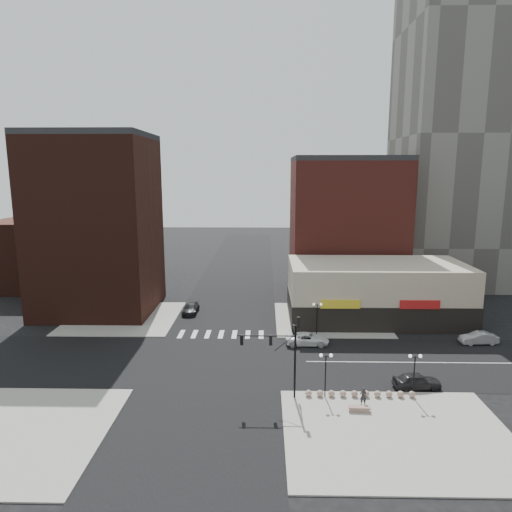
{
  "coord_description": "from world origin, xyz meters",
  "views": [
    {
      "loc": [
        5.48,
        -46.85,
        20.48
      ],
      "look_at": [
        4.43,
        3.84,
        11.0
      ],
      "focal_mm": 32.0,
      "sensor_mm": 36.0,
      "label": 1
    }
  ],
  "objects": [
    {
      "name": "tower_near",
      "position": [
        40.0,
        38.0,
        45.0
      ],
      "size": [
        20.0,
        20.0,
        90.0
      ],
      "primitive_type": "cube",
      "color": "#47443F",
      "rests_on": "ground"
    },
    {
      "name": "sidewalk_ne",
      "position": [
        14.5,
        14.5,
        0.06
      ],
      "size": [
        15.0,
        15.0,
        0.12
      ],
      "primitive_type": "cube",
      "color": "gray",
      "rests_on": "ground"
    },
    {
      "name": "pedestrian",
      "position": [
        14.16,
        -9.49,
        0.95
      ],
      "size": [
        0.62,
        0.41,
        1.66
      ],
      "primitive_type": "imported",
      "rotation": [
        0.0,
        0.0,
        3.12
      ],
      "color": "#252328",
      "rests_on": "sidewalk_se"
    },
    {
      "name": "white_suv",
      "position": [
        10.55,
        5.0,
        0.72
      ],
      "size": [
        5.2,
        2.48,
        1.43
      ],
      "primitive_type": "imported",
      "rotation": [
        0.0,
        0.0,
        1.59
      ],
      "color": "white",
      "rests_on": "ground"
    },
    {
      "name": "building_ne_midrise",
      "position": [
        19.0,
        29.5,
        11.0
      ],
      "size": [
        18.0,
        15.0,
        22.0
      ],
      "primitive_type": "cube",
      "color": "maroon",
      "rests_on": "ground"
    },
    {
      "name": "silver_sedan",
      "position": [
        31.17,
        5.68,
        0.72
      ],
      "size": [
        4.45,
        1.77,
        1.44
      ],
      "primitive_type": "imported",
      "rotation": [
        0.0,
        0.0,
        -1.51
      ],
      "color": "#A6A6AB",
      "rests_on": "ground"
    },
    {
      "name": "dark_sedan_east",
      "position": [
        20.0,
        -6.0,
        0.76
      ],
      "size": [
        4.61,
        2.15,
        1.53
      ],
      "primitive_type": "imported",
      "rotation": [
        0.0,
        0.0,
        1.65
      ],
      "color": "black",
      "rests_on": "ground"
    },
    {
      "name": "traffic_signal",
      "position": [
        7.24,
        -7.83,
        4.96
      ],
      "size": [
        5.59,
        3.09,
        7.77
      ],
      "color": "black",
      "rests_on": "ground"
    },
    {
      "name": "road_ns",
      "position": [
        0.0,
        0.0,
        0.01
      ],
      "size": [
        14.0,
        200.0,
        0.02
      ],
      "primitive_type": "cube",
      "color": "black",
      "rests_on": "ground"
    },
    {
      "name": "street_lamp_ne",
      "position": [
        12.0,
        8.0,
        3.29
      ],
      "size": [
        1.22,
        0.32,
        4.16
      ],
      "color": "black",
      "rests_on": "sidewalk_ne"
    },
    {
      "name": "building_nw_low",
      "position": [
        -32.0,
        34.0,
        6.0
      ],
      "size": [
        20.0,
        18.0,
        12.0
      ],
      "primitive_type": "cube",
      "color": "#361711",
      "rests_on": "ground"
    },
    {
      "name": "street_lamp_se_b",
      "position": [
        19.0,
        -8.0,
        3.29
      ],
      "size": [
        1.22,
        0.32,
        4.16
      ],
      "color": "black",
      "rests_on": "sidewalk_se"
    },
    {
      "name": "building_nw",
      "position": [
        -19.0,
        18.5,
        12.5
      ],
      "size": [
        16.0,
        15.0,
        25.0
      ],
      "primitive_type": "cube",
      "color": "#361711",
      "rests_on": "ground"
    },
    {
      "name": "building_ne_row",
      "position": [
        21.0,
        15.0,
        3.3
      ],
      "size": [
        24.2,
        12.2,
        8.0
      ],
      "color": "#BDAD96",
      "rests_on": "ground"
    },
    {
      "name": "sidewalk_sw",
      "position": [
        -14.5,
        -14.5,
        0.06
      ],
      "size": [
        15.0,
        15.0,
        0.12
      ],
      "primitive_type": "cube",
      "color": "gray",
      "rests_on": "ground"
    },
    {
      "name": "sidewalk_se",
      "position": [
        16.0,
        -14.0,
        0.06
      ],
      "size": [
        18.0,
        14.0,
        0.12
      ],
      "primitive_type": "cube",
      "color": "gray",
      "rests_on": "ground"
    },
    {
      "name": "sidewalk_nw",
      "position": [
        -14.5,
        14.5,
        0.06
      ],
      "size": [
        15.0,
        15.0,
        0.12
      ],
      "primitive_type": "cube",
      "color": "gray",
      "rests_on": "ground"
    },
    {
      "name": "bollard_row",
      "position": [
        14.22,
        -8.0,
        0.42
      ],
      "size": [
        10.05,
        0.6,
        0.6
      ],
      "color": "#A2806F",
      "rests_on": "sidewalk_se"
    },
    {
      "name": "street_lamp_se_a",
      "position": [
        11.0,
        -8.0,
        3.29
      ],
      "size": [
        1.22,
        0.32,
        4.16
      ],
      "color": "black",
      "rests_on": "sidewalk_se"
    },
    {
      "name": "ground",
      "position": [
        0.0,
        0.0,
        0.0
      ],
      "size": [
        240.0,
        240.0,
        0.0
      ],
      "primitive_type": "plane",
      "color": "black",
      "rests_on": "ground"
    },
    {
      "name": "road_ew",
      "position": [
        0.0,
        0.0,
        0.01
      ],
      "size": [
        200.0,
        14.0,
        0.02
      ],
      "primitive_type": "cube",
      "color": "black",
      "rests_on": "ground"
    },
    {
      "name": "dark_sedan_north",
      "position": [
        -5.38,
        17.02,
        0.72
      ],
      "size": [
        2.11,
        4.99,
        1.44
      ],
      "primitive_type": "imported",
      "rotation": [
        0.0,
        0.0,
        -0.02
      ],
      "color": "black",
      "rests_on": "ground"
    },
    {
      "name": "stone_bench",
      "position": [
        13.63,
        -10.57,
        0.36
      ],
      "size": [
        1.91,
        0.68,
        0.44
      ],
      "rotation": [
        0.0,
        0.0,
        -0.05
      ],
      "color": "gray",
      "rests_on": "sidewalk_se"
    }
  ]
}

